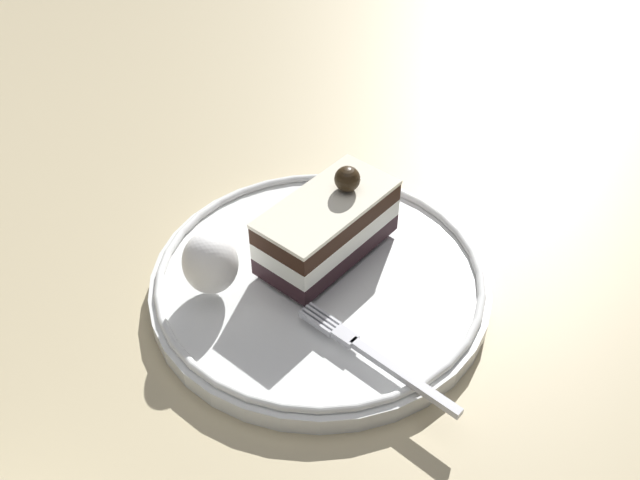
{
  "coord_description": "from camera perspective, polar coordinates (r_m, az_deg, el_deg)",
  "views": [
    {
      "loc": [
        0.27,
        -0.24,
        0.38
      ],
      "look_at": [
        0.01,
        0.01,
        0.05
      ],
      "focal_mm": 40.55,
      "sensor_mm": 36.0,
      "label": 1
    }
  ],
  "objects": [
    {
      "name": "cake_slice",
      "position": [
        0.51,
        0.43,
        1.28
      ],
      "size": [
        0.06,
        0.11,
        0.06
      ],
      "color": "black",
      "rests_on": "dessert_plate"
    },
    {
      "name": "whipped_cream_dollop",
      "position": [
        0.49,
        -8.65,
        -1.79
      ],
      "size": [
        0.04,
        0.04,
        0.05
      ],
      "primitive_type": "ellipsoid",
      "color": "white",
      "rests_on": "dessert_plate"
    },
    {
      "name": "ground_plane",
      "position": [
        0.52,
        -2.1,
        -4.13
      ],
      "size": [
        2.4,
        2.4,
        0.0
      ],
      "primitive_type": "plane",
      "color": "tan"
    },
    {
      "name": "fork",
      "position": [
        0.46,
        4.14,
        -9.02
      ],
      "size": [
        0.12,
        0.02,
        0.0
      ],
      "color": "silver",
      "rests_on": "dessert_plate"
    },
    {
      "name": "dessert_plate",
      "position": [
        0.52,
        0.0,
        -3.24
      ],
      "size": [
        0.24,
        0.24,
        0.02
      ],
      "color": "silver",
      "rests_on": "ground_plane"
    }
  ]
}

